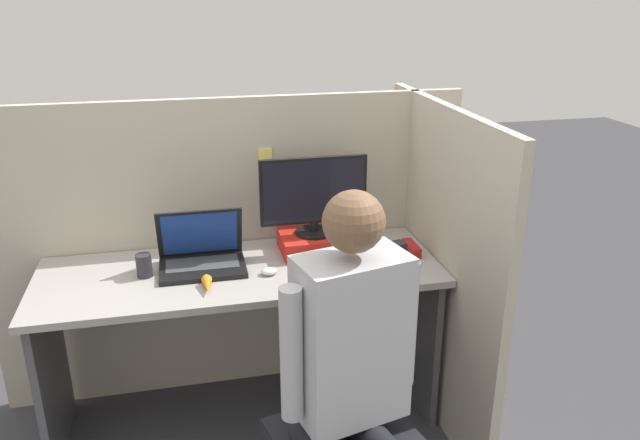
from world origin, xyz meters
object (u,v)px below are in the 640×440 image
at_px(laptop, 202,257).
at_px(pen_cup, 144,265).
at_px(stapler, 411,249).
at_px(paper_box, 314,242).
at_px(person, 351,369).
at_px(monitor, 314,194).
at_px(office_chair, 349,403).
at_px(carrot_toy, 207,285).

xyz_separation_m(laptop, pen_cup, (-0.23, -0.03, -0.00)).
bearing_deg(stapler, paper_box, 162.88).
distance_m(person, pen_cup, 1.04).
distance_m(monitor, laptop, 0.54).
bearing_deg(office_chair, person, -103.67).
distance_m(paper_box, office_chair, 0.82).
distance_m(carrot_toy, office_chair, 0.71).
height_order(paper_box, office_chair, office_chair).
xyz_separation_m(stapler, carrot_toy, (-0.90, -0.16, -0.00)).
relative_size(paper_box, person, 0.23).
height_order(carrot_toy, pen_cup, pen_cup).
xyz_separation_m(laptop, person, (0.41, -0.85, -0.05)).
bearing_deg(person, pen_cup, 128.40).
distance_m(monitor, person, 0.97).
bearing_deg(laptop, office_chair, -57.07).
bearing_deg(paper_box, person, -94.99).
relative_size(monitor, pen_cup, 4.89).
bearing_deg(carrot_toy, office_chair, -47.35).
height_order(stapler, pen_cup, pen_cup).
bearing_deg(person, office_chair, 76.33).
bearing_deg(laptop, monitor, 8.60).
bearing_deg(laptop, person, -64.03).
bearing_deg(pen_cup, paper_box, 8.33).
bearing_deg(monitor, office_chair, -93.20).
relative_size(laptop, stapler, 2.53).
xyz_separation_m(paper_box, laptop, (-0.50, -0.07, 0.01)).
distance_m(monitor, pen_cup, 0.77).
height_order(stapler, carrot_toy, stapler).
height_order(carrot_toy, office_chair, office_chair).
height_order(monitor, person, person).
bearing_deg(monitor, laptop, -171.40).
bearing_deg(stapler, pen_cup, 178.96).
bearing_deg(stapler, laptop, 176.52).
bearing_deg(monitor, paper_box, -90.00).
height_order(monitor, carrot_toy, monitor).
height_order(laptop, office_chair, office_chair).
distance_m(laptop, office_chair, 0.88).
bearing_deg(person, laptop, 115.97).
relative_size(carrot_toy, office_chair, 0.14).
distance_m(paper_box, pen_cup, 0.74).
distance_m(paper_box, carrot_toy, 0.57).
xyz_separation_m(paper_box, office_chair, (-0.04, -0.77, -0.29)).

